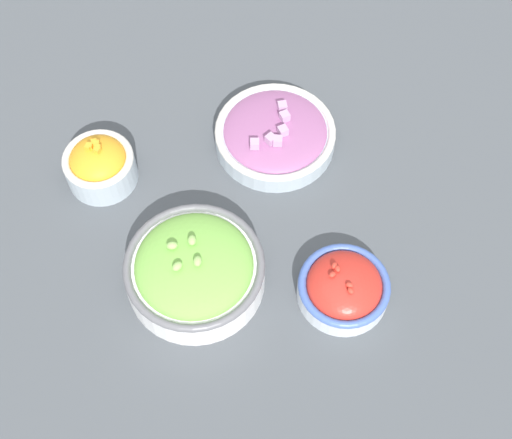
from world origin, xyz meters
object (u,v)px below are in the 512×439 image
at_px(bowl_cherry_tomatoes, 344,287).
at_px(bowl_lettuce, 195,269).
at_px(bowl_red_onion, 275,134).
at_px(bowl_squash, 99,164).

height_order(bowl_cherry_tomatoes, bowl_lettuce, bowl_lettuce).
bearing_deg(bowl_red_onion, bowl_squash, 68.39).
xyz_separation_m(bowl_cherry_tomatoes, bowl_red_onion, (0.27, -0.08, -0.00)).
bearing_deg(bowl_squash, bowl_cherry_tomatoes, -154.36).
relative_size(bowl_lettuce, bowl_squash, 1.82).
height_order(bowl_lettuce, bowl_squash, bowl_lettuce).
bearing_deg(bowl_squash, bowl_lettuce, -174.84).
xyz_separation_m(bowl_lettuce, bowl_squash, (0.24, 0.02, -0.00)).
height_order(bowl_cherry_tomatoes, bowl_red_onion, bowl_cherry_tomatoes).
relative_size(bowl_lettuce, bowl_red_onion, 1.03).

